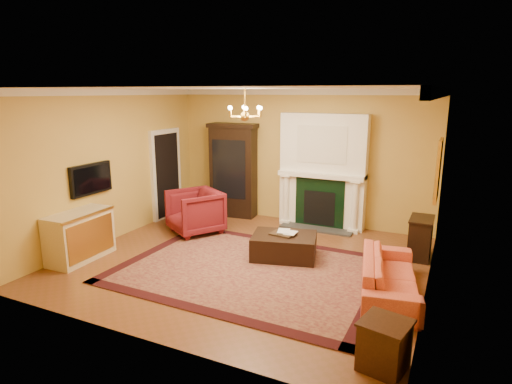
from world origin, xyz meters
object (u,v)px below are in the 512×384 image
Objects in this scene: coral_sofa at (390,270)px; console_table at (420,239)px; commode at (80,236)px; china_cabinet at (234,172)px; end_table at (384,346)px; leather_ottoman at (284,246)px; pedestal_table at (179,209)px; wingback_armchair at (195,210)px.

console_table is (0.28, 1.73, -0.03)m from coral_sofa.
commode is at bearing 89.60° from coral_sofa.
commode is 5.32m from coral_sofa.
coral_sofa is (4.07, -2.72, -0.68)m from china_cabinet.
leather_ottoman is at bearing 130.74° from end_table.
coral_sofa is 2.06m from leather_ottoman.
console_table is (5.08, 0.26, -0.01)m from pedestal_table.
china_cabinet is 4.51m from console_table.
wingback_armchair is 2.38m from commode.
leather_ottoman is (2.24, -0.52, -0.28)m from wingback_armchair.
commode reaches higher than console_table.
china_cabinet reaches higher than pedestal_table.
commode is 6.13m from console_table.
pedestal_table is at bearing 149.75° from leather_ottoman.
china_cabinet is 1.89× the size of leather_ottoman.
commode is at bearing -100.07° from pedestal_table.
pedestal_table reaches higher than leather_ottoman.
coral_sofa is 1.75m from console_table.
console_table is (0.06, 3.57, 0.09)m from end_table.
china_cabinet reaches higher than console_table.
coral_sofa is 1.77× the size of leather_ottoman.
pedestal_table is 0.57× the size of leather_ottoman.
commode is (-1.16, -3.67, -0.63)m from china_cabinet.
coral_sofa reaches higher than end_table.
china_cabinet is 6.31m from end_table.
coral_sofa is at bearing -33.32° from leather_ottoman.
console_table reaches higher than pedestal_table.
china_cabinet is at bearing 133.21° from end_table.
commode is (-1.05, -2.13, -0.07)m from wingback_armchair.
leather_ottoman is (-2.16, 2.51, -0.04)m from end_table.
end_table is 3.31m from leather_ottoman.
pedestal_table is 5.02m from coral_sofa.
leather_ottoman is (2.86, -0.81, -0.15)m from pedestal_table.
pedestal_table is at bearing 146.57° from end_table.
console_table is at bearing 2.91° from pedestal_table.
pedestal_table is 0.89× the size of console_table.
leather_ottoman is at bearing -15.76° from pedestal_table.
wingback_armchair is (-0.12, -1.54, -0.56)m from china_cabinet.
leather_ottoman is at bearing -50.10° from china_cabinet.
coral_sofa is at bearing 16.73° from wingback_armchair.
wingback_armchair is at bearing 63.53° from coral_sofa.
china_cabinet is at bearing 121.48° from leather_ottoman.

